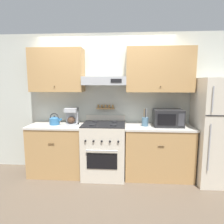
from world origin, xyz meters
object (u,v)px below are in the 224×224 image
Objects in this scene: microwave at (168,118)px; refrigerator at (217,131)px; utensil_crock at (145,121)px; tea_kettle at (55,120)px; coffee_maker at (72,116)px; stove_range at (104,150)px.

refrigerator is at bearing -7.47° from microwave.
refrigerator is at bearing -4.16° from utensil_crock.
tea_kettle is 0.47× the size of microwave.
coffee_maker is at bearing 178.95° from utensil_crock.
microwave is 1.60× the size of utensil_crock.
utensil_crock reaches higher than tea_kettle.
refrigerator reaches higher than stove_range.
microwave is at bearing 2.59° from utensil_crock.
microwave reaches higher than stove_range.
stove_range is 3.45× the size of coffee_maker.
coffee_maker is at bearing 4.42° from tea_kettle.
tea_kettle reaches higher than stove_range.
microwave is at bearing 0.51° from tea_kettle.
refrigerator is 5.67× the size of utensil_crock.
stove_range is at bearing -2.82° from tea_kettle.
utensil_crock is (-0.39, -0.02, -0.06)m from microwave.
tea_kettle is 0.32m from coffee_maker.
refrigerator is at bearing -1.77° from tea_kettle.
refrigerator is at bearing -1.27° from stove_range.
utensil_crock is at bearing 175.84° from refrigerator.
refrigerator is 1.20m from utensil_crock.
microwave is (-0.80, 0.10, 0.19)m from refrigerator.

